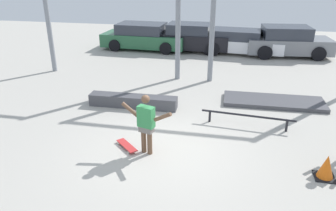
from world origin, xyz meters
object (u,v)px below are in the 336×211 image
(parked_car_green, at_px, (144,37))
(parked_car_grey, at_px, (287,42))
(skateboarder, at_px, (146,122))
(parked_car_white, at_px, (238,42))
(traffic_cone, at_px, (326,167))
(grind_box, at_px, (133,101))
(manual_pad, at_px, (274,101))
(grind_rail, at_px, (247,117))
(skateboard, at_px, (127,146))
(parked_car_black, at_px, (191,38))

(parked_car_green, height_order, parked_car_grey, parked_car_grey)
(skateboarder, height_order, parked_car_green, skateboarder)
(parked_car_white, bearing_deg, traffic_cone, -74.74)
(grind_box, height_order, parked_car_green, parked_car_green)
(manual_pad, xyz_separation_m, grind_rail, (-0.92, -1.93, 0.23))
(manual_pad, relative_size, parked_car_grey, 0.77)
(manual_pad, xyz_separation_m, parked_car_white, (-1.27, 6.78, 0.54))
(skateboarder, xyz_separation_m, manual_pad, (3.38, 3.91, -0.78))
(skateboarder, distance_m, grind_rail, 3.20)
(parked_car_white, bearing_deg, parked_car_grey, 4.03)
(skateboard, distance_m, parked_car_green, 10.82)
(parked_car_green, bearing_deg, manual_pad, -44.08)
(grind_box, height_order, grind_rail, grind_box)
(parked_car_white, bearing_deg, grind_rail, -82.69)
(skateboard, xyz_separation_m, traffic_cone, (4.64, -0.36, 0.21))
(grind_box, relative_size, parked_car_white, 0.62)
(skateboard, distance_m, parked_car_white, 10.91)
(parked_car_green, xyz_separation_m, traffic_cone, (7.05, -10.89, -0.40))
(manual_pad, height_order, parked_car_green, parked_car_green)
(skateboarder, distance_m, grind_box, 3.02)
(grind_rail, distance_m, parked_car_green, 10.24)
(manual_pad, bearing_deg, skateboard, -136.13)
(manual_pad, distance_m, parked_car_white, 6.92)
(skateboarder, relative_size, manual_pad, 0.47)
(manual_pad, bearing_deg, parked_car_white, 100.58)
(skateboarder, distance_m, parked_car_grey, 11.59)
(parked_car_green, xyz_separation_m, parked_car_grey, (7.55, -0.01, 0.04))
(grind_rail, xyz_separation_m, parked_car_white, (-0.35, 8.71, 0.31))
(grind_rail, distance_m, traffic_cone, 2.75)
(parked_car_green, bearing_deg, grind_rail, -55.33)
(parked_car_white, xyz_separation_m, traffic_cone, (1.97, -10.93, -0.34))
(parked_car_green, bearing_deg, traffic_cone, -54.42)
(grind_rail, height_order, traffic_cone, traffic_cone)
(parked_car_green, distance_m, traffic_cone, 12.98)
(grind_box, distance_m, traffic_cone, 6.03)
(skateboard, xyz_separation_m, parked_car_white, (2.67, 10.57, 0.55))
(parked_car_green, relative_size, traffic_cone, 8.36)
(manual_pad, bearing_deg, grind_box, -165.23)
(grind_rail, xyz_separation_m, parked_car_grey, (2.12, 8.67, 0.42))
(skateboarder, xyz_separation_m, grind_rail, (2.46, 1.97, -0.55))
(skateboarder, xyz_separation_m, parked_car_black, (-0.37, 10.75, -0.14))
(grind_rail, relative_size, parked_car_grey, 0.61)
(skateboarder, height_order, parked_car_black, skateboarder)
(manual_pad, height_order, parked_car_grey, parked_car_grey)
(manual_pad, bearing_deg, parked_car_black, 118.74)
(grind_rail, bearing_deg, parked_car_grey, 76.23)
(grind_box, bearing_deg, parked_car_grey, 54.02)
(parked_car_green, height_order, parked_car_white, parked_car_green)
(traffic_cone, bearing_deg, grind_box, 150.77)
(parked_car_black, bearing_deg, grind_box, -94.16)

